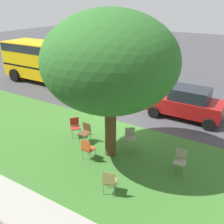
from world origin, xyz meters
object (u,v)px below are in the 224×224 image
Objects in this scene: chair_2 at (85,131)px; parked_car at (187,103)px; chair_0 at (88,148)px; chair_1 at (180,159)px; school_bus at (65,61)px; street_tree at (110,62)px; chair_4 at (130,136)px; chair_5 at (110,181)px; chair_3 at (75,125)px.

chair_2 is 0.24× the size of parked_car.
chair_0 is at bearing 70.38° from parked_car.
chair_1 and chair_2 have the same top height.
chair_1 is 11.76m from school_bus.
street_tree is 6.30× the size of chair_4.
chair_2 is at bearing -40.40° from chair_5.
chair_5 is (-1.75, 1.20, 0.00)m from chair_0.
chair_0 is at bearing -34.47° from chair_5.
school_bus is at bearing -42.61° from chair_5.
street_tree reaches higher than chair_4.
chair_4 is (-1.86, -0.63, 0.00)m from chair_2.
chair_3 is 2.62m from chair_4.
chair_3 is at bearing -1.47° from chair_1.
parked_car is at bearing -109.62° from chair_0.
chair_5 is (-1.20, 2.00, -3.23)m from street_tree.
chair_0 is (0.55, 0.79, -3.23)m from street_tree.
parked_car is 9.12m from school_bus.
chair_0 and chair_2 have the same top height.
school_bus is (6.95, -6.80, 1.24)m from chair_0.
chair_0 is at bearing 130.46° from chair_2.
street_tree reaches higher than parked_car.
chair_4 is 2.99m from chair_5.
chair_2 is 0.76m from chair_3.
school_bus is (7.91, -5.12, 1.24)m from chair_4.
chair_0 and chair_1 have the same top height.
chair_3 is at bearing 9.47° from chair_4.
school_bus is at bearing -38.70° from street_tree.
school_bus is (7.50, -6.01, -1.99)m from street_tree.
school_bus is (6.05, -5.75, 1.24)m from chair_2.
chair_5 is at bearing 121.09° from street_tree.
chair_2 is at bearing 165.01° from chair_3.
chair_2 is 5.63m from parked_car.
chair_1 is (-2.73, -0.33, -3.23)m from street_tree.
chair_5 is (-3.38, 2.45, 0.00)m from chair_3.
chair_4 is at bearing -115.13° from street_tree.
street_tree is at bearing 141.30° from school_bus.
chair_1 is 0.24× the size of parked_car.
chair_1 is 0.08× the size of school_bus.
street_tree reaches higher than chair_3.
street_tree is 3.55m from chair_2.
chair_5 is at bearing 105.34° from chair_4.
parked_car is (-2.08, -5.82, 0.32)m from chair_0.
chair_4 is 0.24× the size of parked_car.
chair_0 is 2.13m from chair_5.
school_bus reaches higher than chair_1.
chair_0 is at bearing 18.88° from chair_1.
chair_2 is at bearing 136.47° from school_bus.
chair_3 is at bearing 51.04° from parked_car.
chair_2 is 1.00× the size of chair_4.
chair_0 is 1.00× the size of chair_4.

